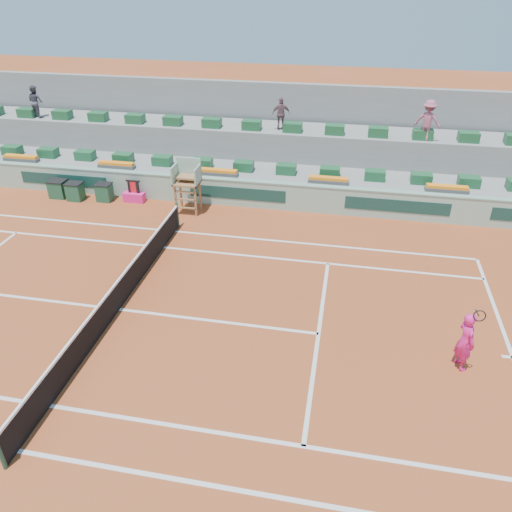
% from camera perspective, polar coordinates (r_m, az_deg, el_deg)
% --- Properties ---
extents(ground, '(90.00, 90.00, 0.00)m').
position_cam_1_polar(ground, '(16.71, -15.36, -5.92)').
color(ground, brown).
rests_on(ground, ground).
extents(seating_tier_lower, '(36.00, 4.00, 1.20)m').
position_cam_1_polar(seating_tier_lower, '(25.21, -5.46, 9.46)').
color(seating_tier_lower, gray).
rests_on(seating_tier_lower, ground).
extents(seating_tier_upper, '(36.00, 2.40, 2.60)m').
position_cam_1_polar(seating_tier_upper, '(26.42, -4.57, 12.12)').
color(seating_tier_upper, gray).
rests_on(seating_tier_upper, ground).
extents(stadium_back_wall, '(36.00, 0.40, 4.40)m').
position_cam_1_polar(stadium_back_wall, '(27.64, -3.77, 14.93)').
color(stadium_back_wall, gray).
rests_on(stadium_back_wall, ground).
extents(player_bag, '(0.97, 0.43, 0.43)m').
position_cam_1_polar(player_bag, '(23.98, -13.74, 6.56)').
color(player_bag, '#F72088').
rests_on(player_bag, ground).
extents(spectator_left, '(0.94, 0.84, 1.60)m').
position_cam_1_polar(spectator_left, '(29.33, -23.89, 15.86)').
color(spectator_left, '#484753').
rests_on(spectator_left, seating_tier_upper).
extents(spectator_mid, '(0.96, 0.60, 1.52)m').
position_cam_1_polar(spectator_mid, '(24.84, 2.89, 15.93)').
color(spectator_mid, '#764F59').
rests_on(spectator_mid, seating_tier_upper).
extents(spectator_right, '(1.32, 1.01, 1.81)m').
position_cam_1_polar(spectator_right, '(24.41, 19.05, 14.44)').
color(spectator_right, '#A45266').
rests_on(spectator_right, seating_tier_upper).
extents(court_lines, '(23.89, 11.09, 0.01)m').
position_cam_1_polar(court_lines, '(16.70, -15.37, -5.90)').
color(court_lines, silver).
rests_on(court_lines, ground).
extents(tennis_net, '(0.10, 11.97, 1.10)m').
position_cam_1_polar(tennis_net, '(16.41, -15.61, -4.44)').
color(tennis_net, black).
rests_on(tennis_net, ground).
extents(advertising_hoarding, '(36.00, 0.34, 1.26)m').
position_cam_1_polar(advertising_hoarding, '(23.25, -6.88, 7.59)').
color(advertising_hoarding, '#8FB49F').
rests_on(advertising_hoarding, ground).
extents(umpire_chair, '(1.10, 0.90, 2.40)m').
position_cam_1_polar(umpire_chair, '(22.03, -7.85, 8.75)').
color(umpire_chair, '#8E5E36').
rests_on(umpire_chair, ground).
extents(seat_row_lower, '(32.90, 0.60, 0.44)m').
position_cam_1_polar(seat_row_lower, '(24.12, -6.14, 10.51)').
color(seat_row_lower, '#1B522D').
rests_on(seat_row_lower, seating_tier_lower).
extents(seat_row_upper, '(32.90, 0.60, 0.44)m').
position_cam_1_polar(seat_row_upper, '(25.43, -5.08, 14.94)').
color(seat_row_upper, '#1B522D').
rests_on(seat_row_upper, seating_tier_upper).
extents(flower_planters, '(26.80, 0.36, 0.28)m').
position_cam_1_polar(flower_planters, '(23.91, -10.17, 9.80)').
color(flower_planters, '#4E4E4E').
rests_on(flower_planters, seating_tier_lower).
extents(drink_cooler_a, '(0.70, 0.61, 0.84)m').
position_cam_1_polar(drink_cooler_a, '(24.35, -16.94, 7.00)').
color(drink_cooler_a, '#184A30').
rests_on(drink_cooler_a, ground).
extents(drink_cooler_b, '(0.73, 0.63, 0.84)m').
position_cam_1_polar(drink_cooler_b, '(24.87, -19.98, 6.97)').
color(drink_cooler_b, '#184A30').
rests_on(drink_cooler_b, ground).
extents(drink_cooler_c, '(0.80, 0.69, 0.84)m').
position_cam_1_polar(drink_cooler_c, '(25.45, -21.66, 7.17)').
color(drink_cooler_c, '#184A30').
rests_on(drink_cooler_c, ground).
extents(towel_rack, '(0.68, 0.11, 1.03)m').
position_cam_1_polar(towel_rack, '(23.86, -13.80, 7.45)').
color(towel_rack, black).
rests_on(towel_rack, ground).
extents(tennis_player, '(0.63, 0.94, 2.28)m').
position_cam_1_polar(tennis_player, '(14.65, 22.82, -8.92)').
color(tennis_player, '#F72088').
rests_on(tennis_player, ground).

